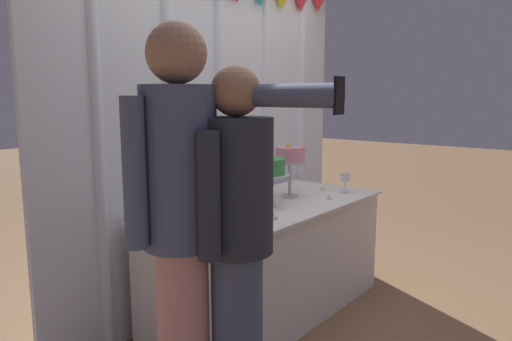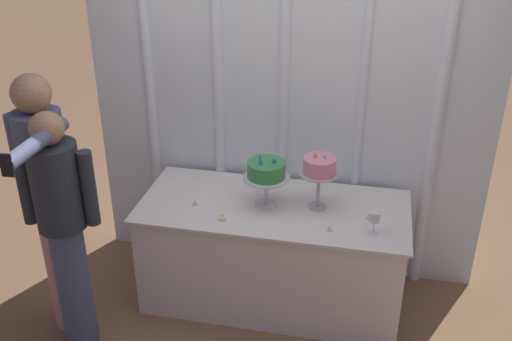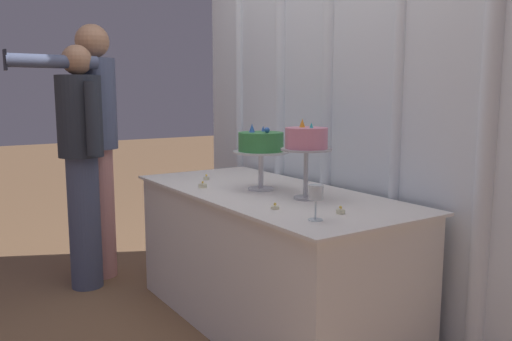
% 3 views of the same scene
% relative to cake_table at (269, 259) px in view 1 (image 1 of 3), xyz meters
% --- Properties ---
extents(ground_plane, '(24.00, 24.00, 0.00)m').
position_rel_cake_table_xyz_m(ground_plane, '(0.00, -0.10, -0.39)').
color(ground_plane, '#846042').
extents(draped_curtain, '(2.85, 0.21, 2.74)m').
position_rel_cake_table_xyz_m(draped_curtain, '(0.01, 0.45, 1.14)').
color(draped_curtain, silver).
rests_on(draped_curtain, ground_plane).
extents(cake_table, '(1.81, 0.81, 0.77)m').
position_rel_cake_table_xyz_m(cake_table, '(0.00, 0.00, 0.00)').
color(cake_table, white).
rests_on(cake_table, ground_plane).
extents(cake_display_nearleft, '(0.31, 0.31, 0.37)m').
position_rel_cake_table_xyz_m(cake_display_nearleft, '(-0.05, -0.01, 0.64)').
color(cake_display_nearleft, silver).
rests_on(cake_display_nearleft, cake_table).
extents(cake_display_nearright, '(0.26, 0.26, 0.41)m').
position_rel_cake_table_xyz_m(cake_display_nearright, '(0.29, 0.04, 0.68)').
color(cake_display_nearright, '#B2B2B7').
rests_on(cake_display_nearright, cake_table).
extents(wine_glass, '(0.06, 0.06, 0.15)m').
position_rel_cake_table_xyz_m(wine_glass, '(0.67, -0.21, 0.50)').
color(wine_glass, silver).
rests_on(wine_glass, cake_table).
extents(tealight_far_left, '(0.04, 0.04, 0.04)m').
position_rel_cake_table_xyz_m(tealight_far_left, '(-0.52, -0.11, 0.40)').
color(tealight_far_left, beige).
rests_on(tealight_far_left, cake_table).
extents(tealight_near_left, '(0.05, 0.05, 0.04)m').
position_rel_cake_table_xyz_m(tealight_near_left, '(-0.29, -0.25, 0.40)').
color(tealight_near_left, beige).
rests_on(tealight_near_left, cake_table).
extents(tealight_near_right, '(0.04, 0.04, 0.03)m').
position_rel_cake_table_xyz_m(tealight_near_right, '(0.39, -0.23, 0.39)').
color(tealight_near_right, beige).
rests_on(tealight_near_right, cake_table).
extents(tealight_far_right, '(0.04, 0.04, 0.04)m').
position_rel_cake_table_xyz_m(tealight_far_right, '(0.63, -0.04, 0.40)').
color(tealight_far_right, beige).
rests_on(tealight_far_right, cake_table).
extents(guest_man_pink_jacket, '(0.45, 0.33, 1.62)m').
position_rel_cake_table_xyz_m(guest_man_pink_jacket, '(-1.14, -0.70, 0.51)').
color(guest_man_pink_jacket, '#4C5675').
rests_on(guest_man_pink_jacket, ground_plane).
extents(guest_girl_blue_dress, '(0.45, 0.75, 1.77)m').
position_rel_cake_table_xyz_m(guest_girl_blue_dress, '(-1.30, -0.56, 0.62)').
color(guest_girl_blue_dress, '#D6938E').
rests_on(guest_girl_blue_dress, ground_plane).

